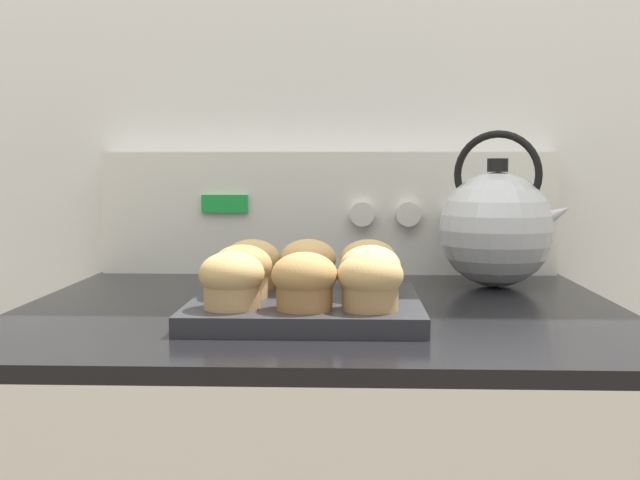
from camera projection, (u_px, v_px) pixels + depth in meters
name	position (u px, v px, depth m)	size (l,w,h in m)	color
wall_back	(329.00, 102.00, 1.40)	(8.00, 0.05, 2.40)	silver
control_panel	(329.00, 213.00, 1.36)	(0.76, 0.07, 0.21)	silver
muffin_pan	(306.00, 307.00, 0.97)	(0.27, 0.27, 0.02)	#28282D
muffin_r0_c0	(232.00, 280.00, 0.89)	(0.07, 0.07, 0.06)	tan
muffin_r0_c1	(304.00, 281.00, 0.89)	(0.07, 0.07, 0.06)	olive
muffin_r0_c2	(370.00, 282.00, 0.88)	(0.07, 0.07, 0.06)	#A37A4C
muffin_r1_c0	(242.00, 271.00, 0.97)	(0.07, 0.07, 0.06)	tan
muffin_r1_c2	(370.00, 272.00, 0.97)	(0.07, 0.07, 0.06)	tan
muffin_r2_c0	(252.00, 264.00, 1.05)	(0.07, 0.07, 0.06)	olive
muffin_r2_c1	(308.00, 264.00, 1.05)	(0.07, 0.07, 0.06)	tan
muffin_r2_c2	(369.00, 264.00, 1.04)	(0.07, 0.07, 0.06)	#A37A4C
tea_kettle	(497.00, 227.00, 1.20)	(0.20, 0.17, 0.23)	silver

